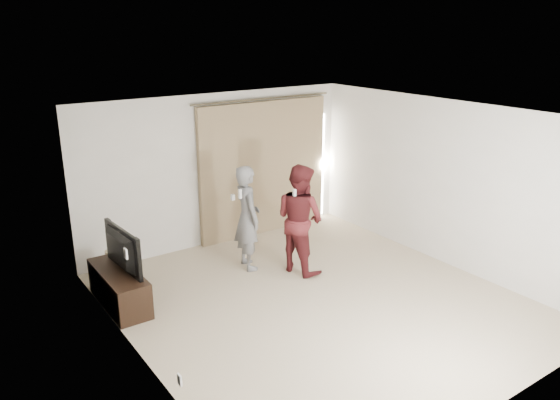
% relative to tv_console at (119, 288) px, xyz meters
% --- Properties ---
extents(floor, '(5.50, 5.50, 0.00)m').
position_rel_tv_console_xyz_m(floor, '(2.27, -1.49, -0.25)').
color(floor, '#C5B294').
rests_on(floor, ground).
extents(wall_back, '(5.00, 0.04, 2.60)m').
position_rel_tv_console_xyz_m(wall_back, '(2.27, 1.26, 1.05)').
color(wall_back, silver).
rests_on(wall_back, ground).
extents(wall_left, '(0.04, 5.50, 2.60)m').
position_rel_tv_console_xyz_m(wall_left, '(-0.23, -1.49, 1.05)').
color(wall_left, silver).
rests_on(wall_left, ground).
extents(ceiling, '(5.00, 5.50, 0.01)m').
position_rel_tv_console_xyz_m(ceiling, '(2.27, -1.49, 2.35)').
color(ceiling, white).
rests_on(ceiling, wall_back).
extents(curtain, '(2.80, 0.11, 2.46)m').
position_rel_tv_console_xyz_m(curtain, '(3.18, 1.19, 0.95)').
color(curtain, '#957F5B').
rests_on(curtain, ground).
extents(tv_console, '(0.45, 1.30, 0.50)m').
position_rel_tv_console_xyz_m(tv_console, '(0.00, 0.00, 0.00)').
color(tv_console, black).
rests_on(tv_console, ground).
extents(tv, '(0.21, 1.04, 0.59)m').
position_rel_tv_console_xyz_m(tv, '(0.00, -0.00, 0.55)').
color(tv, black).
rests_on(tv, tv_console).
extents(scratching_post, '(0.38, 0.38, 0.51)m').
position_rel_tv_console_xyz_m(scratching_post, '(0.17, 0.71, -0.04)').
color(scratching_post, tan).
rests_on(scratching_post, ground).
extents(person_man, '(0.50, 0.67, 1.65)m').
position_rel_tv_console_xyz_m(person_man, '(2.08, 0.03, 0.58)').
color(person_man, slate).
rests_on(person_man, ground).
extents(person_woman, '(0.78, 0.93, 1.70)m').
position_rel_tv_console_xyz_m(person_woman, '(2.68, -0.52, 0.60)').
color(person_woman, '#541A1D').
rests_on(person_woman, ground).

